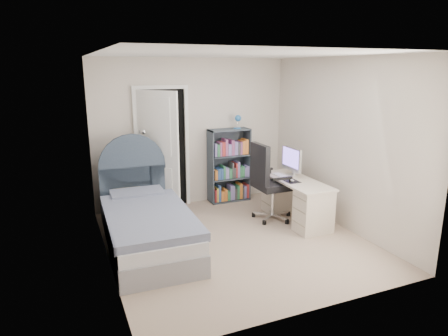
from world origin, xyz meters
name	(u,v)px	position (x,y,z in m)	size (l,w,h in m)	color
room_shell	(236,153)	(0.00, 0.00, 1.25)	(3.50, 3.70, 2.60)	gray
door	(159,150)	(-0.65, 1.57, 1.03)	(0.92, 0.67, 2.06)	black
bed	(146,223)	(-1.16, 0.36, 0.31)	(1.12, 2.25, 1.37)	gray
nightstand	(124,192)	(-1.26, 1.51, 0.42)	(0.43, 0.43, 0.63)	#D3BD81
floor_lamp	(143,180)	(-0.94, 1.56, 0.57)	(0.20, 0.20, 1.40)	silver
bookcase	(230,168)	(0.63, 1.64, 0.59)	(0.73, 0.31, 1.54)	#3D4854
desk	(295,198)	(1.17, 0.34, 0.36)	(0.54, 1.36, 1.11)	beige
office_chair	(268,179)	(0.79, 0.54, 0.67)	(0.62, 0.64, 1.22)	silver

